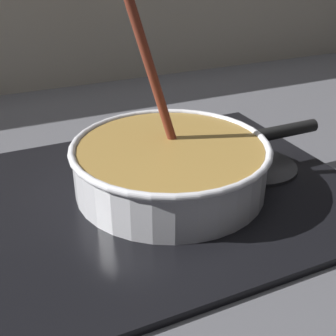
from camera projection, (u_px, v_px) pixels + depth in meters
name	position (u px, v px, depth m)	size (l,w,h in m)	color
ground	(220.00, 263.00, 0.58)	(2.40, 1.60, 0.04)	#4C4C51
hob_plate	(168.00, 191.00, 0.69)	(0.56, 0.48, 0.01)	black
burner_ring	(168.00, 186.00, 0.69)	(0.21, 0.21, 0.01)	#592D0C
spare_burner	(256.00, 166.00, 0.75)	(0.14, 0.14, 0.01)	#262628
cooking_pan	(169.00, 165.00, 0.67)	(0.43, 0.30, 0.31)	silver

